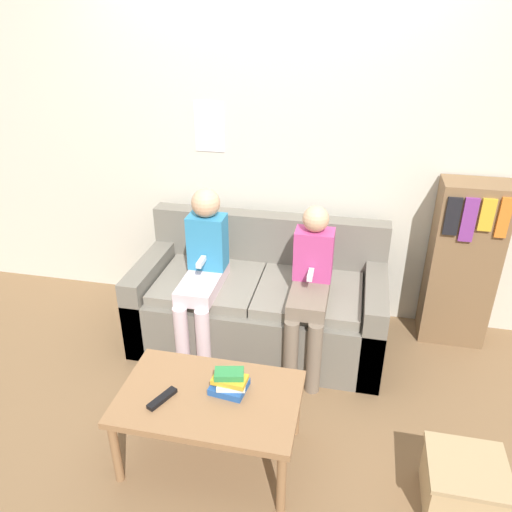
{
  "coord_description": "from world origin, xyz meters",
  "views": [
    {
      "loc": [
        0.58,
        -2.34,
        2.15
      ],
      "look_at": [
        0.0,
        0.38,
        0.72
      ],
      "focal_mm": 35.0,
      "sensor_mm": 36.0,
      "label": 1
    }
  ],
  "objects_px": {
    "coffee_table": "(209,402)",
    "bookshelf": "(462,264)",
    "person_right": "(310,284)",
    "couch": "(260,303)",
    "storage_box": "(463,486)",
    "person_left": "(203,267)",
    "tv_remote": "(162,398)"
  },
  "relations": [
    {
      "from": "coffee_table",
      "to": "bookshelf",
      "type": "distance_m",
      "value": 1.94
    },
    {
      "from": "coffee_table",
      "to": "person_right",
      "type": "bearing_deg",
      "value": 65.74
    },
    {
      "from": "coffee_table",
      "to": "person_right",
      "type": "distance_m",
      "value": 0.98
    },
    {
      "from": "coffee_table",
      "to": "bookshelf",
      "type": "xyz_separation_m",
      "value": [
        1.35,
        1.38,
        0.21
      ]
    },
    {
      "from": "couch",
      "to": "person_right",
      "type": "distance_m",
      "value": 0.51
    },
    {
      "from": "couch",
      "to": "storage_box",
      "type": "distance_m",
      "value": 1.64
    },
    {
      "from": "storage_box",
      "to": "bookshelf",
      "type": "bearing_deg",
      "value": 85.23
    },
    {
      "from": "person_right",
      "to": "couch",
      "type": "bearing_deg",
      "value": 151.0
    },
    {
      "from": "couch",
      "to": "person_left",
      "type": "height_order",
      "value": "person_left"
    },
    {
      "from": "tv_remote",
      "to": "storage_box",
      "type": "height_order",
      "value": "tv_remote"
    },
    {
      "from": "person_right",
      "to": "tv_remote",
      "type": "relative_size",
      "value": 6.17
    },
    {
      "from": "coffee_table",
      "to": "tv_remote",
      "type": "bearing_deg",
      "value": -159.44
    },
    {
      "from": "coffee_table",
      "to": "bookshelf",
      "type": "relative_size",
      "value": 0.78
    },
    {
      "from": "couch",
      "to": "person_right",
      "type": "bearing_deg",
      "value": -29.0
    },
    {
      "from": "couch",
      "to": "tv_remote",
      "type": "xyz_separation_m",
      "value": [
        -0.25,
        -1.15,
        0.14
      ]
    },
    {
      "from": "couch",
      "to": "person_left",
      "type": "distance_m",
      "value": 0.52
    },
    {
      "from": "couch",
      "to": "bookshelf",
      "type": "distance_m",
      "value": 1.38
    },
    {
      "from": "person_left",
      "to": "coffee_table",
      "type": "bearing_deg",
      "value": -71.41
    },
    {
      "from": "bookshelf",
      "to": "storage_box",
      "type": "bearing_deg",
      "value": -94.77
    },
    {
      "from": "tv_remote",
      "to": "person_left",
      "type": "bearing_deg",
      "value": 119.82
    },
    {
      "from": "tv_remote",
      "to": "couch",
      "type": "bearing_deg",
      "value": 102.45
    },
    {
      "from": "coffee_table",
      "to": "person_right",
      "type": "relative_size",
      "value": 0.85
    },
    {
      "from": "person_right",
      "to": "tv_remote",
      "type": "xyz_separation_m",
      "value": [
        -0.61,
        -0.95,
        -0.17
      ]
    },
    {
      "from": "bookshelf",
      "to": "person_right",
      "type": "bearing_deg",
      "value": -152.28
    },
    {
      "from": "coffee_table",
      "to": "person_left",
      "type": "distance_m",
      "value": 0.97
    },
    {
      "from": "person_right",
      "to": "storage_box",
      "type": "relative_size",
      "value": 2.93
    },
    {
      "from": "tv_remote",
      "to": "coffee_table",
      "type": "bearing_deg",
      "value": 45.35
    },
    {
      "from": "person_left",
      "to": "storage_box",
      "type": "height_order",
      "value": "person_left"
    },
    {
      "from": "tv_remote",
      "to": "bookshelf",
      "type": "distance_m",
      "value": 2.14
    },
    {
      "from": "tv_remote",
      "to": "storage_box",
      "type": "distance_m",
      "value": 1.48
    },
    {
      "from": "person_right",
      "to": "tv_remote",
      "type": "bearing_deg",
      "value": -122.46
    },
    {
      "from": "couch",
      "to": "coffee_table",
      "type": "bearing_deg",
      "value": -92.09
    }
  ]
}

